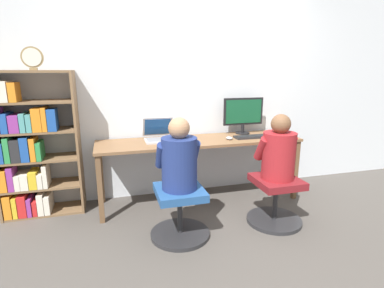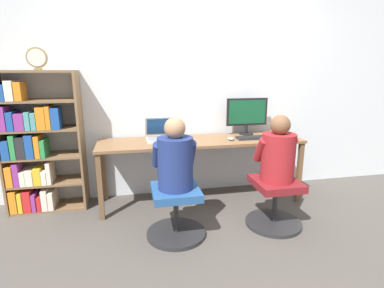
% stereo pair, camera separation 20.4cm
% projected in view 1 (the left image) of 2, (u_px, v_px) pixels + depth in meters
% --- Properties ---
extents(ground_plane, '(14.00, 14.00, 0.00)m').
position_uv_depth(ground_plane, '(207.00, 211.00, 3.29)').
color(ground_plane, '#4C4742').
extents(wall_back, '(10.00, 0.05, 2.60)m').
position_uv_depth(wall_back, '(191.00, 87.00, 3.59)').
color(wall_back, silver).
rests_on(wall_back, ground_plane).
extents(desk, '(2.29, 0.59, 0.74)m').
position_uv_depth(desk, '(200.00, 146.00, 3.40)').
color(desk, brown).
rests_on(desk, ground_plane).
extents(desktop_monitor, '(0.51, 0.17, 0.44)m').
position_uv_depth(desktop_monitor, '(243.00, 114.00, 3.65)').
color(desktop_monitor, black).
rests_on(desktop_monitor, desk).
extents(laptop, '(0.34, 0.37, 0.25)m').
position_uv_depth(laptop, '(159.00, 136.00, 3.36)').
color(laptop, '#B7B7BC').
rests_on(laptop, desk).
extents(keyboard, '(0.41, 0.15, 0.03)m').
position_uv_depth(keyboard, '(252.00, 137.00, 3.48)').
color(keyboard, '#232326').
rests_on(keyboard, desk).
extents(computer_mouse_by_keyboard, '(0.07, 0.10, 0.03)m').
position_uv_depth(computer_mouse_by_keyboard, '(229.00, 138.00, 3.39)').
color(computer_mouse_by_keyboard, '#99999E').
rests_on(computer_mouse_by_keyboard, desk).
extents(office_chair_left, '(0.55, 0.55, 0.47)m').
position_uv_depth(office_chair_left, '(275.00, 199.00, 2.99)').
color(office_chair_left, '#262628').
rests_on(office_chair_left, ground_plane).
extents(office_chair_right, '(0.55, 0.55, 0.47)m').
position_uv_depth(office_chair_right, '(180.00, 211.00, 2.74)').
color(office_chair_right, '#262628').
rests_on(office_chair_right, ground_plane).
extents(person_at_monitor, '(0.39, 0.33, 0.63)m').
position_uv_depth(person_at_monitor, '(279.00, 152.00, 2.88)').
color(person_at_monitor, maroon).
rests_on(person_at_monitor, office_chair_left).
extents(person_at_laptop, '(0.39, 0.33, 0.64)m').
position_uv_depth(person_at_laptop, '(179.00, 159.00, 2.62)').
color(person_at_laptop, navy).
rests_on(person_at_laptop, office_chair_right).
extents(bookshelf, '(0.80, 0.33, 1.50)m').
position_uv_depth(bookshelf, '(29.00, 150.00, 3.05)').
color(bookshelf, brown).
rests_on(bookshelf, ground_plane).
extents(desk_clock, '(0.19, 0.03, 0.21)m').
position_uv_depth(desk_clock, '(32.00, 58.00, 2.80)').
color(desk_clock, olive).
rests_on(desk_clock, bookshelf).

